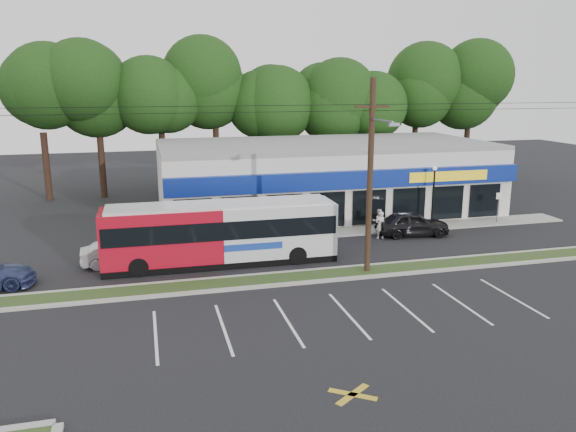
{
  "coord_description": "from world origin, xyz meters",
  "views": [
    {
      "loc": [
        -8.06,
        -25.12,
        9.74
      ],
      "look_at": [
        -0.26,
        5.0,
        2.33
      ],
      "focal_mm": 35.0,
      "sensor_mm": 36.0,
      "label": 1
    }
  ],
  "objects_px": {
    "metrobus": "(221,232)",
    "car_silver": "(120,253)",
    "utility_pole": "(368,171)",
    "pedestrian_a": "(380,225)",
    "sign_post": "(498,202)",
    "pedestrian_b": "(378,221)",
    "car_dark": "(412,224)",
    "lamp_post": "(434,189)"
  },
  "relations": [
    {
      "from": "metrobus",
      "to": "car_silver",
      "type": "xyz_separation_m",
      "value": [
        -5.39,
        1.08,
        -1.12
      ]
    },
    {
      "from": "car_dark",
      "to": "car_silver",
      "type": "bearing_deg",
      "value": 102.17
    },
    {
      "from": "car_silver",
      "to": "pedestrian_b",
      "type": "bearing_deg",
      "value": -85.46
    },
    {
      "from": "utility_pole",
      "to": "metrobus",
      "type": "height_order",
      "value": "utility_pole"
    },
    {
      "from": "car_dark",
      "to": "pedestrian_a",
      "type": "height_order",
      "value": "pedestrian_a"
    },
    {
      "from": "sign_post",
      "to": "metrobus",
      "type": "distance_m",
      "value": 20.6
    },
    {
      "from": "car_dark",
      "to": "car_silver",
      "type": "height_order",
      "value": "car_dark"
    },
    {
      "from": "sign_post",
      "to": "pedestrian_a",
      "type": "relative_size",
      "value": 1.25
    },
    {
      "from": "sign_post",
      "to": "pedestrian_b",
      "type": "bearing_deg",
      "value": -177.68
    },
    {
      "from": "lamp_post",
      "to": "car_dark",
      "type": "xyz_separation_m",
      "value": [
        -2.34,
        -1.67,
        -1.87
      ]
    },
    {
      "from": "pedestrian_a",
      "to": "pedestrian_b",
      "type": "height_order",
      "value": "pedestrian_a"
    },
    {
      "from": "utility_pole",
      "to": "sign_post",
      "type": "distance_m",
      "value": 15.71
    },
    {
      "from": "lamp_post",
      "to": "pedestrian_a",
      "type": "relative_size",
      "value": 2.38
    },
    {
      "from": "sign_post",
      "to": "utility_pole",
      "type": "bearing_deg",
      "value": -149.85
    },
    {
      "from": "sign_post",
      "to": "car_dark",
      "type": "height_order",
      "value": "sign_post"
    },
    {
      "from": "car_dark",
      "to": "pedestrian_a",
      "type": "xyz_separation_m",
      "value": [
        -2.32,
        -0.16,
        0.09
      ]
    },
    {
      "from": "metrobus",
      "to": "lamp_post",
      "type": "bearing_deg",
      "value": 16.32
    },
    {
      "from": "utility_pole",
      "to": "pedestrian_b",
      "type": "relative_size",
      "value": 30.23
    },
    {
      "from": "sign_post",
      "to": "metrobus",
      "type": "xyz_separation_m",
      "value": [
        -20.19,
        -4.08,
        0.25
      ]
    },
    {
      "from": "lamp_post",
      "to": "metrobus",
      "type": "bearing_deg",
      "value": -164.19
    },
    {
      "from": "sign_post",
      "to": "pedestrian_a",
      "type": "distance_m",
      "value": 9.81
    },
    {
      "from": "sign_post",
      "to": "pedestrian_a",
      "type": "height_order",
      "value": "sign_post"
    },
    {
      "from": "metrobus",
      "to": "car_silver",
      "type": "distance_m",
      "value": 5.61
    },
    {
      "from": "car_silver",
      "to": "pedestrian_a",
      "type": "relative_size",
      "value": 2.33
    },
    {
      "from": "sign_post",
      "to": "car_silver",
      "type": "bearing_deg",
      "value": -173.32
    },
    {
      "from": "car_silver",
      "to": "pedestrian_a",
      "type": "distance_m",
      "value": 15.99
    },
    {
      "from": "car_dark",
      "to": "lamp_post",
      "type": "bearing_deg",
      "value": -47.06
    },
    {
      "from": "utility_pole",
      "to": "pedestrian_a",
      "type": "relative_size",
      "value": 27.98
    },
    {
      "from": "utility_pole",
      "to": "lamp_post",
      "type": "relative_size",
      "value": 11.76
    },
    {
      "from": "sign_post",
      "to": "car_dark",
      "type": "distance_m",
      "value": 7.52
    },
    {
      "from": "metrobus",
      "to": "pedestrian_a",
      "type": "bearing_deg",
      "value": 13.69
    },
    {
      "from": "utility_pole",
      "to": "pedestrian_a",
      "type": "distance_m",
      "value": 8.32
    },
    {
      "from": "metrobus",
      "to": "car_dark",
      "type": "relative_size",
      "value": 2.69
    },
    {
      "from": "car_dark",
      "to": "pedestrian_a",
      "type": "bearing_deg",
      "value": 101.26
    },
    {
      "from": "sign_post",
      "to": "pedestrian_b",
      "type": "distance_m",
      "value": 9.28
    },
    {
      "from": "car_silver",
      "to": "utility_pole",
      "type": "bearing_deg",
      "value": -115.13
    },
    {
      "from": "utility_pole",
      "to": "pedestrian_b",
      "type": "height_order",
      "value": "utility_pole"
    },
    {
      "from": "metrobus",
      "to": "pedestrian_b",
      "type": "distance_m",
      "value": 11.6
    },
    {
      "from": "utility_pole",
      "to": "sign_post",
      "type": "xyz_separation_m",
      "value": [
        13.17,
        7.65,
        -3.86
      ]
    },
    {
      "from": "metrobus",
      "to": "pedestrian_b",
      "type": "relative_size",
      "value": 7.68
    },
    {
      "from": "metrobus",
      "to": "car_silver",
      "type": "bearing_deg",
      "value": 169.17
    },
    {
      "from": "car_silver",
      "to": "metrobus",
      "type": "bearing_deg",
      "value": -105.91
    }
  ]
}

